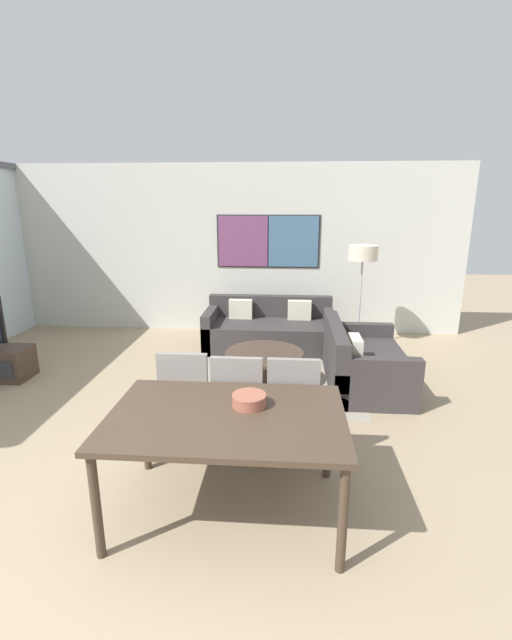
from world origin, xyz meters
name	(u,v)px	position (x,y,z in m)	size (l,w,h in m)	color
ground_plane	(84,608)	(0.00, 0.00, 0.00)	(24.00, 24.00, 0.00)	#9E896B
wall_back	(225,250)	(0.03, 5.44, 1.41)	(8.02, 0.09, 2.80)	silver
area_rug	(264,383)	(0.83, 3.12, 0.00)	(2.33, 1.78, 0.01)	gray
sofa_main	(269,331)	(0.83, 4.54, 0.26)	(1.94, 0.91, 0.75)	#383333
sofa_side	(360,365)	(1.99, 3.17, 0.26)	(0.91, 1.49, 0.75)	#383333
coffee_table	(264,360)	(0.83, 3.12, 0.31)	(0.96, 0.96, 0.42)	#423326
dining_table	(227,424)	(0.69, 0.83, 0.71)	(1.62, 1.06, 0.78)	#423326
dining_chair_left	(187,397)	(0.23, 1.59, 0.53)	(0.46, 0.46, 0.97)	gray
dining_chair_centre	(238,402)	(0.69, 1.53, 0.53)	(0.46, 0.46, 0.97)	gray
dining_chair_right	(293,404)	(1.15, 1.53, 0.53)	(0.46, 0.46, 0.97)	gray
fruit_bowl	(249,399)	(0.84, 0.97, 0.83)	(0.25, 0.25, 0.09)	#995642
floor_lamp	(363,259)	(2.19, 4.59, 1.38)	(0.43, 0.43, 1.58)	#2D2D33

